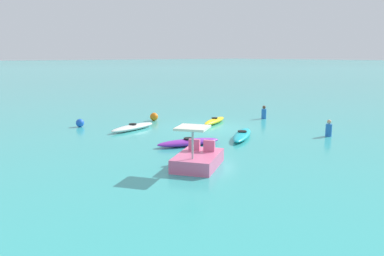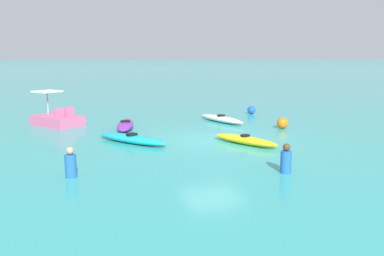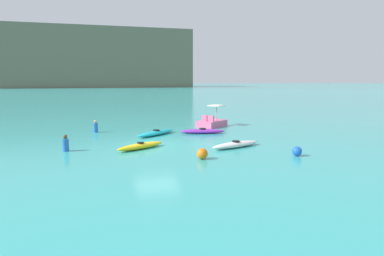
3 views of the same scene
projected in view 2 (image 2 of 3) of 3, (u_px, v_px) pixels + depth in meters
The scene contains 10 objects.
ground_plane at pixel (212, 140), 16.03m from camera, with size 600.00×600.00×0.00m, color #38ADA8.
kayak_cyan at pixel (132, 139), 15.56m from camera, with size 3.24×2.59×0.37m.
kayak_white at pixel (221, 119), 20.43m from camera, with size 3.30×1.50×0.37m.
kayak_purple at pixel (125, 125), 18.65m from camera, with size 3.17×1.51×0.37m.
kayak_yellow at pixel (245, 140), 15.33m from camera, with size 2.86×1.82×0.37m.
pedal_boat_pink at pixel (57, 119), 19.35m from camera, with size 2.83×2.60×1.68m.
buoy_blue at pixel (251, 110), 23.16m from camera, with size 0.48×0.48×0.48m, color blue.
buoy_orange at pixel (282, 123), 18.59m from camera, with size 0.52×0.52×0.52m, color orange.
person_near_shore at pixel (286, 160), 11.55m from camera, with size 0.45×0.45×0.88m.
person_by_kayaks at pixel (71, 164), 11.13m from camera, with size 0.37×0.37×0.88m.
Camera 2 is at (-14.43, 6.18, 3.39)m, focal length 37.09 mm.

